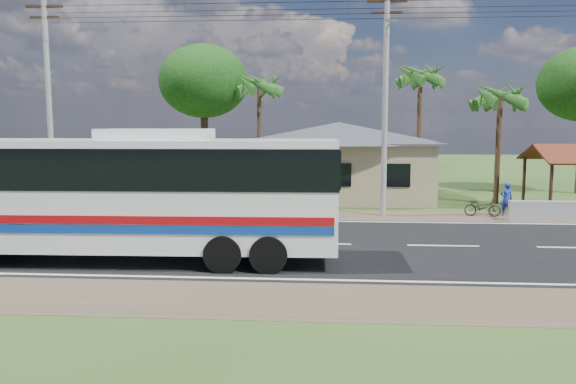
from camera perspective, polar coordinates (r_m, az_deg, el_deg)
name	(u,v)px	position (r m, az deg, el deg)	size (l,w,h in m)	color
ground	(316,244)	(20.32, 2.88, -5.33)	(120.00, 120.00, 0.00)	#2A4317
road	(316,244)	(20.32, 2.88, -5.31)	(120.00, 16.00, 0.03)	black
house	(338,153)	(32.89, 5.14, 4.02)	(12.40, 10.00, 5.00)	tan
utility_poles	(378,92)	(26.47, 9.14, 10.01)	(32.80, 2.22, 11.00)	#9E9E99
palm_near	(500,97)	(32.19, 20.77, 8.99)	(2.80, 2.80, 6.70)	#47301E
palm_mid	(420,77)	(35.90, 13.31, 11.32)	(2.80, 2.80, 8.20)	#47301E
palm_far	(259,86)	(36.19, -2.96, 10.69)	(2.80, 2.80, 7.70)	#47301E
tree_behind_house	(204,82)	(38.87, -8.57, 11.02)	(6.00, 6.00, 9.61)	#47301E
coach_bus	(123,186)	(18.24, -16.43, 0.57)	(13.50, 3.20, 4.17)	silver
motorcycle	(483,207)	(27.80, 19.16, -1.47)	(0.57, 1.63, 0.86)	black
person	(506,199)	(28.28, 21.31, -0.68)	(0.58, 0.38, 1.59)	navy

